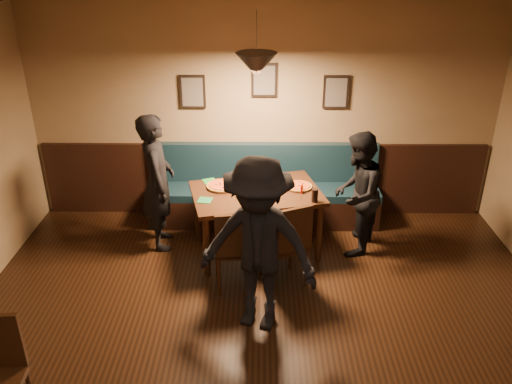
% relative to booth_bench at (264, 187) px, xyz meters
% --- Properties ---
extents(ceiling, '(7.00, 7.00, 0.00)m').
position_rel_booth_bench_xyz_m(ceiling, '(0.00, -3.20, 2.30)').
color(ceiling, silver).
rests_on(ceiling, ground).
extents(wall_back, '(6.00, 0.00, 6.00)m').
position_rel_booth_bench_xyz_m(wall_back, '(0.00, 0.30, 0.90)').
color(wall_back, '#8C704F').
rests_on(wall_back, ground).
extents(wainscot, '(5.88, 0.06, 1.00)m').
position_rel_booth_bench_xyz_m(wainscot, '(0.00, 0.27, 0.00)').
color(wainscot, black).
rests_on(wainscot, ground).
extents(booth_bench, '(3.00, 0.60, 1.00)m').
position_rel_booth_bench_xyz_m(booth_bench, '(0.00, 0.00, 0.00)').
color(booth_bench, '#0F232D').
rests_on(booth_bench, ground).
extents(picture_left, '(0.32, 0.04, 0.42)m').
position_rel_booth_bench_xyz_m(picture_left, '(-0.90, 0.27, 1.20)').
color(picture_left, black).
rests_on(picture_left, wall_back).
extents(picture_center, '(0.32, 0.04, 0.42)m').
position_rel_booth_bench_xyz_m(picture_center, '(0.00, 0.27, 1.35)').
color(picture_center, black).
rests_on(picture_center, wall_back).
extents(picture_right, '(0.32, 0.04, 0.42)m').
position_rel_booth_bench_xyz_m(picture_right, '(0.90, 0.27, 1.20)').
color(picture_right, black).
rests_on(picture_right, wall_back).
extents(pendant_lamp, '(0.44, 0.44, 0.25)m').
position_rel_booth_bench_xyz_m(pendant_lamp, '(-0.09, -0.73, 1.75)').
color(pendant_lamp, black).
rests_on(pendant_lamp, ceiling).
extents(dining_table, '(1.65, 1.26, 0.79)m').
position_rel_booth_bench_xyz_m(dining_table, '(-0.09, -0.73, -0.11)').
color(dining_table, black).
rests_on(dining_table, floor).
extents(chair_near_left, '(0.48, 0.48, 0.96)m').
position_rel_booth_bench_xyz_m(chair_near_left, '(-0.32, -1.43, -0.02)').
color(chair_near_left, black).
rests_on(chair_near_left, floor).
extents(chair_near_right, '(0.58, 0.58, 0.99)m').
position_rel_booth_bench_xyz_m(chair_near_right, '(0.21, -1.37, -0.00)').
color(chair_near_right, black).
rests_on(chair_near_right, floor).
extents(diner_left, '(0.50, 0.67, 1.67)m').
position_rel_booth_bench_xyz_m(diner_left, '(-1.26, -0.59, 0.34)').
color(diner_left, black).
rests_on(diner_left, floor).
extents(diner_right, '(0.80, 0.89, 1.50)m').
position_rel_booth_bench_xyz_m(diner_right, '(1.08, -0.71, 0.25)').
color(diner_right, black).
rests_on(diner_right, floor).
extents(diner_front, '(1.28, 0.96, 1.76)m').
position_rel_booth_bench_xyz_m(diner_front, '(-0.06, -2.08, 0.38)').
color(diner_front, black).
rests_on(diner_front, floor).
extents(pizza_a, '(0.45, 0.45, 0.04)m').
position_rel_booth_bench_xyz_m(pizza_a, '(-0.50, -0.61, 0.31)').
color(pizza_a, '#C27E24').
rests_on(pizza_a, dining_table).
extents(pizza_b, '(0.38, 0.38, 0.04)m').
position_rel_booth_bench_xyz_m(pizza_b, '(-0.04, -0.93, 0.31)').
color(pizza_b, gold).
rests_on(pizza_b, dining_table).
extents(pizza_c, '(0.41, 0.41, 0.04)m').
position_rel_booth_bench_xyz_m(pizza_c, '(0.41, -0.61, 0.30)').
color(pizza_c, gold).
rests_on(pizza_c, dining_table).
extents(soda_glass, '(0.08, 0.08, 0.15)m').
position_rel_booth_bench_xyz_m(soda_glass, '(0.56, -0.98, 0.36)').
color(soda_glass, black).
rests_on(soda_glass, dining_table).
extents(tabasco_bottle, '(0.03, 0.03, 0.13)m').
position_rel_booth_bench_xyz_m(tabasco_bottle, '(0.43, -0.77, 0.35)').
color(tabasco_bottle, '#951204').
rests_on(tabasco_bottle, dining_table).
extents(napkin_a, '(0.20, 0.20, 0.01)m').
position_rel_booth_bench_xyz_m(napkin_a, '(-0.66, -0.44, 0.29)').
color(napkin_a, '#217D2C').
rests_on(napkin_a, dining_table).
extents(napkin_b, '(0.17, 0.17, 0.01)m').
position_rel_booth_bench_xyz_m(napkin_b, '(-0.66, -0.96, 0.29)').
color(napkin_b, '#1C6C37').
rests_on(napkin_b, dining_table).
extents(cutlery_set, '(0.21, 0.08, 0.00)m').
position_rel_booth_bench_xyz_m(cutlery_set, '(-0.06, -1.08, 0.29)').
color(cutlery_set, silver).
rests_on(cutlery_set, dining_table).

